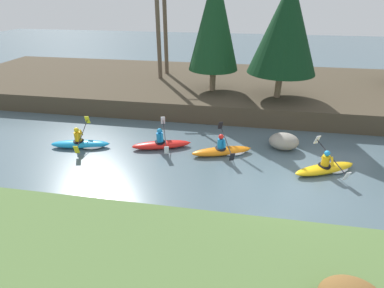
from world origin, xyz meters
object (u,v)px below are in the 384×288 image
Objects in this scene: kayaker_middle at (224,150)px; boulder_midstream at (284,141)px; kayaker_lead at (327,168)px; kayaker_trailing at (162,144)px; kayaker_far_back at (83,143)px.

kayaker_middle is 2.03× the size of boulder_midstream.
kayaker_lead and kayaker_trailing have the same top height.
kayaker_lead and kayaker_middle have the same top height.
kayaker_trailing is (-2.91, 0.11, 0.02)m from kayaker_middle.
kayaker_lead is 0.96× the size of kayaker_far_back.
kayaker_far_back is (-6.58, -0.45, 0.00)m from kayaker_middle.
kayaker_far_back is 2.07× the size of boulder_midstream.
kayaker_middle is 0.98× the size of kayaker_far_back.
kayaker_lead and kayaker_far_back have the same top height.
kayaker_middle is at bearing 143.11° from kayaker_lead.
kayaker_far_back is at bearing 151.77° from kayaker_lead.
kayaker_trailing is 5.65m from boulder_midstream.
kayaker_far_back is (-10.80, 0.33, 0.00)m from kayaker_lead.
kayaker_lead is 0.98× the size of kayaker_trailing.
kayaker_lead is at bearing -25.60° from kayaker_trailing.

